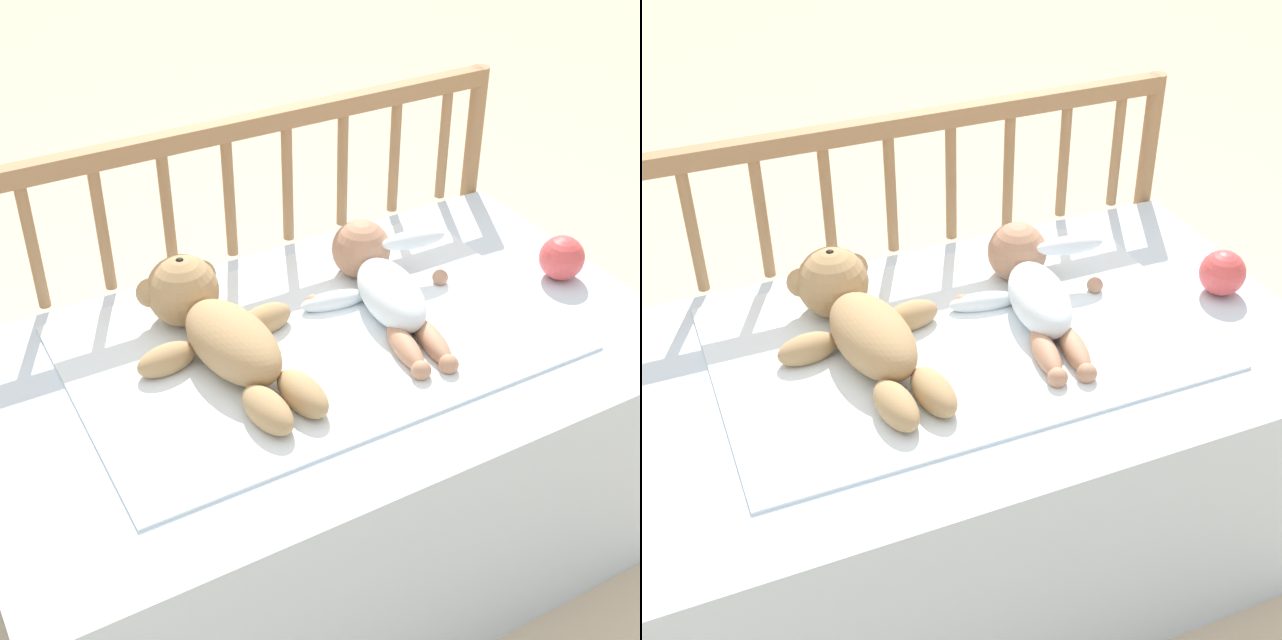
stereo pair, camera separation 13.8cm
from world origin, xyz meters
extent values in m
plane|color=#C6B293|center=(0.00, 0.00, 0.00)|extent=(12.00, 12.00, 0.00)
cube|color=silver|center=(0.00, 0.00, 0.25)|extent=(1.21, 0.70, 0.50)
cylinder|color=#997047|center=(0.59, 0.37, 0.39)|extent=(0.04, 0.04, 0.78)
cube|color=#997047|center=(0.00, 0.37, 0.76)|extent=(1.18, 0.03, 0.04)
cylinder|color=#997047|center=(-0.38, 0.37, 0.62)|extent=(0.02, 0.02, 0.25)
cylinder|color=#997047|center=(-0.25, 0.37, 0.62)|extent=(0.02, 0.02, 0.25)
cylinder|color=#997047|center=(-0.13, 0.37, 0.62)|extent=(0.02, 0.02, 0.25)
cylinder|color=#997047|center=(0.00, 0.37, 0.62)|extent=(0.02, 0.02, 0.25)
cylinder|color=#997047|center=(0.13, 0.37, 0.62)|extent=(0.02, 0.02, 0.25)
cylinder|color=#997047|center=(0.25, 0.37, 0.62)|extent=(0.02, 0.02, 0.25)
cylinder|color=#997047|center=(0.38, 0.37, 0.62)|extent=(0.02, 0.02, 0.25)
cylinder|color=#997047|center=(0.51, 0.37, 0.62)|extent=(0.02, 0.02, 0.25)
cube|color=white|center=(0.01, 0.04, 0.50)|extent=(0.84, 0.53, 0.01)
ellipsoid|color=tan|center=(-0.15, 0.04, 0.55)|extent=(0.15, 0.25, 0.10)
sphere|color=tan|center=(-0.17, 0.20, 0.56)|extent=(0.13, 0.13, 0.13)
sphere|color=tan|center=(-0.17, 0.20, 0.60)|extent=(0.05, 0.05, 0.05)
sphere|color=black|center=(-0.17, 0.20, 0.62)|extent=(0.02, 0.02, 0.02)
sphere|color=tan|center=(-0.22, 0.22, 0.57)|extent=(0.05, 0.05, 0.05)
sphere|color=tan|center=(-0.12, 0.23, 0.57)|extent=(0.05, 0.05, 0.05)
ellipsoid|color=tan|center=(-0.25, 0.08, 0.53)|extent=(0.11, 0.06, 0.05)
ellipsoid|color=tan|center=(-0.06, 0.10, 0.53)|extent=(0.11, 0.06, 0.05)
ellipsoid|color=tan|center=(-0.16, -0.12, 0.53)|extent=(0.07, 0.12, 0.06)
ellipsoid|color=tan|center=(-0.10, -0.11, 0.53)|extent=(0.07, 0.12, 0.06)
ellipsoid|color=white|center=(0.16, 0.04, 0.54)|extent=(0.13, 0.23, 0.09)
sphere|color=tan|center=(0.18, 0.18, 0.56)|extent=(0.11, 0.11, 0.11)
ellipsoid|color=white|center=(0.08, 0.10, 0.52)|extent=(0.13, 0.06, 0.04)
ellipsoid|color=white|center=(0.26, 0.12, 0.58)|extent=(0.13, 0.06, 0.04)
sphere|color=tan|center=(0.04, 0.12, 0.52)|extent=(0.03, 0.03, 0.03)
sphere|color=tan|center=(0.30, 0.07, 0.52)|extent=(0.03, 0.03, 0.03)
ellipsoid|color=tan|center=(0.11, -0.08, 0.52)|extent=(0.06, 0.13, 0.04)
ellipsoid|color=tan|center=(0.16, -0.09, 0.52)|extent=(0.06, 0.13, 0.04)
sphere|color=tan|center=(0.10, -0.14, 0.52)|extent=(0.03, 0.03, 0.03)
sphere|color=tan|center=(0.15, -0.15, 0.52)|extent=(0.03, 0.03, 0.03)
sphere|color=#DB4C4C|center=(0.51, -0.01, 0.54)|extent=(0.09, 0.09, 0.09)
camera|label=1|loc=(-0.59, -1.06, 1.43)|focal=50.00mm
camera|label=2|loc=(-0.47, -1.12, 1.43)|focal=50.00mm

